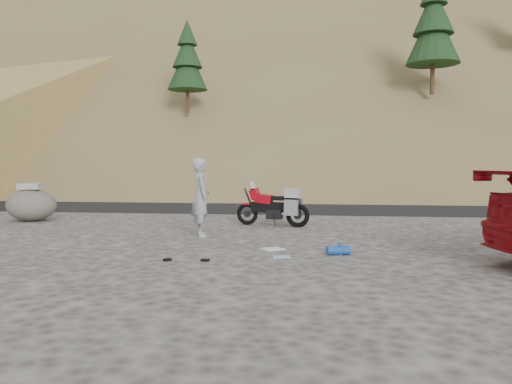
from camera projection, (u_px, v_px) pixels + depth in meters
ground at (204, 241)px, 10.79m from camera, size 140.00×140.00×0.00m
road at (255, 205)px, 19.71m from camera, size 120.00×7.00×0.05m
hillside at (293, 70)px, 50.66m from camera, size 120.00×73.00×46.72m
motorcycle at (276, 207)px, 13.27m from camera, size 2.01×0.82×1.20m
man at (201, 236)px, 11.45m from camera, size 0.65×0.77×1.80m
boulder at (31, 204)px, 14.41m from camera, size 1.56×1.37×1.11m
gear_white_cloth at (273, 249)px, 9.72m from camera, size 0.52×0.51×0.01m
gear_blue_mat at (339, 250)px, 9.13m from camera, size 0.45×0.27×0.17m
gear_bottle at (340, 249)px, 9.11m from camera, size 0.09×0.09×0.21m
gear_funnel at (329, 248)px, 9.37m from camera, size 0.15×0.15×0.18m
gear_glove_a at (205, 260)px, 8.55m from camera, size 0.15×0.12×0.04m
gear_glove_b at (167, 260)px, 8.57m from camera, size 0.15×0.15×0.04m
gear_blue_cloth at (282, 257)px, 8.92m from camera, size 0.33×0.26×0.01m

